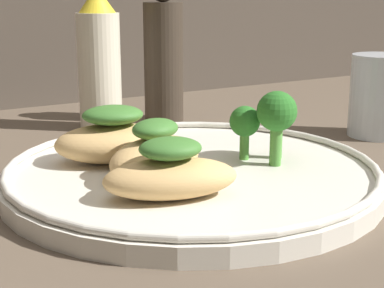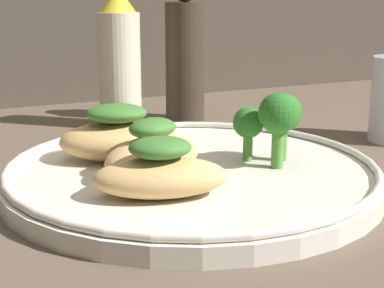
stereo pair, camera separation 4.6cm
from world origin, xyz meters
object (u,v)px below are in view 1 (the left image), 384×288
Objects in this scene: broccoli_bunch at (271,115)px; pepper_grinder at (164,57)px; sauce_bottle at (99,62)px; drinking_glass at (380,96)px; plate at (192,173)px.

broccoli_bunch is 24.42cm from pepper_grinder.
broccoli_bunch is 0.39× the size of sauce_bottle.
pepper_grinder reaches higher than drinking_glass.
plate is 3.46× the size of drinking_glass.
pepper_grinder is at bearing 130.84° from drinking_glass.
plate is 26.10cm from drinking_glass.
pepper_grinder reaches higher than broccoli_bunch.
drinking_glass is (24.11, -18.57, -3.13)cm from sauce_bottle.
plate is at bearing 166.97° from broccoli_bunch.
pepper_grinder is (2.95, 24.13, 2.34)cm from broccoli_bunch.
broccoli_bunch is at bearing -96.97° from pepper_grinder.
drinking_glass is (25.57, 4.04, 3.35)cm from plate.
plate is at bearing -93.69° from sauce_bottle.
sauce_bottle is (-5.10, 24.13, 2.19)cm from broccoli_bunch.
drinking_glass reaches higher than plate.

